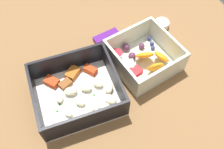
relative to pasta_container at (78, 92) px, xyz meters
The scene contains 5 objects.
table_surface 10.18cm from the pasta_container, ahead, with size 80.00×80.00×2.00cm, color brown.
pasta_container is the anchor object (origin of this frame).
fruit_bowl 17.59cm from the pasta_container, ahead, with size 16.47×16.34×6.27cm.
candy_bar 18.72cm from the pasta_container, 47.08° to the left, with size 7.00×2.40×1.20cm, color #51197A.
paper_cup_liner 30.49cm from the pasta_container, 21.80° to the left, with size 3.81×3.81×1.79cm, color white.
Camera 1 is at (-13.92, -28.29, 52.23)cm, focal length 39.94 mm.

